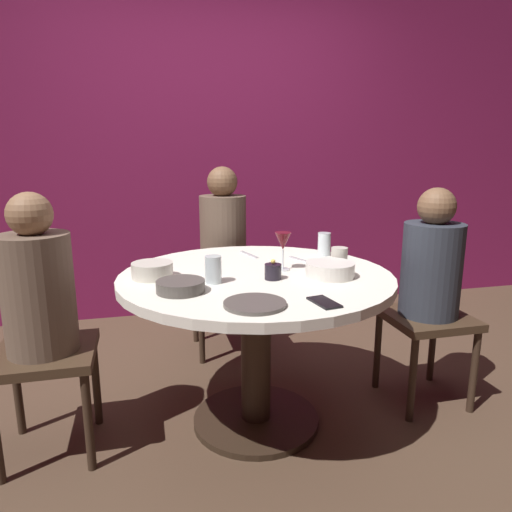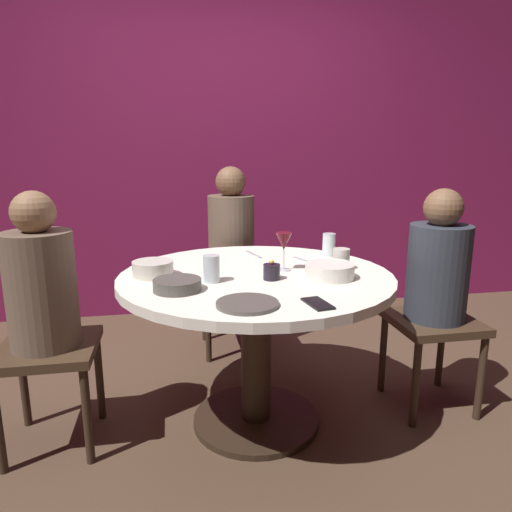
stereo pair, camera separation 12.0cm
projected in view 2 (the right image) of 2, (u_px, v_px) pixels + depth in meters
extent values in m
plane|color=#4C3828|center=(256.00, 421.00, 2.23)|extent=(8.00, 8.00, 0.00)
cube|color=maroon|center=(217.00, 148.00, 3.57)|extent=(6.00, 0.10, 2.60)
cylinder|color=silver|center=(256.00, 278.00, 2.07)|extent=(1.22, 1.22, 0.04)
cylinder|color=#332319|center=(256.00, 354.00, 2.15)|extent=(0.14, 0.14, 0.70)
cylinder|color=#2D2116|center=(256.00, 418.00, 2.23)|extent=(0.60, 0.60, 0.03)
cube|color=#3F2D1E|center=(48.00, 349.00, 1.97)|extent=(0.40, 0.40, 0.04)
cylinder|color=brown|center=(42.00, 290.00, 1.91)|extent=(0.28, 0.28, 0.49)
sphere|color=#8C6647|center=(33.00, 212.00, 1.84)|extent=(0.17, 0.17, 0.17)
cylinder|color=#332319|center=(87.00, 416.00, 1.89)|extent=(0.04, 0.04, 0.43)
cylinder|color=#332319|center=(24.00, 383.00, 2.16)|extent=(0.04, 0.04, 0.43)
cylinder|color=#332319|center=(99.00, 377.00, 2.21)|extent=(0.04, 0.04, 0.43)
cube|color=#3F2D1E|center=(232.00, 283.00, 2.96)|extent=(0.40, 0.40, 0.04)
cylinder|color=brown|center=(231.00, 239.00, 2.89)|extent=(0.29, 0.29, 0.54)
sphere|color=brown|center=(231.00, 182.00, 2.81)|extent=(0.19, 0.19, 0.19)
cylinder|color=#332319|center=(204.00, 310.00, 3.14)|extent=(0.04, 0.04, 0.43)
cylinder|color=#332319|center=(208.00, 329.00, 2.82)|extent=(0.04, 0.04, 0.43)
cylinder|color=#332319|center=(253.00, 307.00, 3.20)|extent=(0.04, 0.04, 0.43)
cylinder|color=#332319|center=(263.00, 325.00, 2.88)|extent=(0.04, 0.04, 0.43)
cube|color=#3F2D1E|center=(433.00, 322.00, 2.28)|extent=(0.40, 0.40, 0.04)
cylinder|color=#2D333D|center=(438.00, 273.00, 2.23)|extent=(0.29, 0.29, 0.46)
sphere|color=brown|center=(443.00, 208.00, 2.16)|extent=(0.18, 0.18, 0.18)
cylinder|color=#332319|center=(441.00, 349.00, 2.53)|extent=(0.04, 0.04, 0.43)
cylinder|color=#332319|center=(383.00, 354.00, 2.47)|extent=(0.04, 0.04, 0.43)
cylinder|color=#332319|center=(481.00, 378.00, 2.20)|extent=(0.04, 0.04, 0.43)
cylinder|color=#332319|center=(415.00, 385.00, 2.14)|extent=(0.04, 0.04, 0.43)
cylinder|color=black|center=(272.00, 272.00, 1.96)|extent=(0.07, 0.07, 0.07)
sphere|color=#F9D159|center=(272.00, 262.00, 1.95)|extent=(0.02, 0.02, 0.02)
cylinder|color=silver|center=(283.00, 270.00, 2.11)|extent=(0.06, 0.06, 0.01)
cylinder|color=silver|center=(284.00, 260.00, 2.10)|extent=(0.01, 0.01, 0.09)
cone|color=maroon|center=(284.00, 241.00, 2.08)|extent=(0.08, 0.08, 0.08)
cylinder|color=#4C4742|center=(247.00, 304.00, 1.63)|extent=(0.22, 0.22, 0.01)
cube|color=black|center=(318.00, 304.00, 1.64)|extent=(0.09, 0.15, 0.01)
cylinder|color=#4C4742|center=(177.00, 285.00, 1.81)|extent=(0.19, 0.19, 0.05)
cylinder|color=silver|center=(330.00, 271.00, 1.98)|extent=(0.21, 0.21, 0.06)
cylinder|color=beige|center=(153.00, 269.00, 2.01)|extent=(0.18, 0.18, 0.07)
cylinder|color=beige|center=(341.00, 259.00, 2.12)|extent=(0.08, 0.08, 0.10)
cylinder|color=silver|center=(329.00, 245.00, 2.39)|extent=(0.07, 0.07, 0.12)
cylinder|color=silver|center=(211.00, 269.00, 1.91)|extent=(0.07, 0.07, 0.11)
cube|color=#B7B7BC|center=(305.00, 261.00, 2.29)|extent=(0.08, 0.17, 0.01)
cube|color=#B7B7BC|center=(253.00, 254.00, 2.43)|extent=(0.06, 0.18, 0.01)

